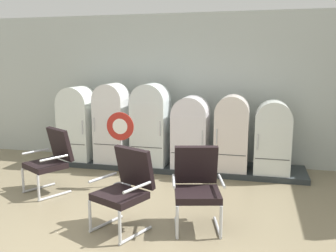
# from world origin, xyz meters

# --- Properties ---
(ground) EXTENTS (12.00, 10.00, 0.05)m
(ground) POSITION_xyz_m (0.00, 0.00, -0.03)
(ground) COLOR #83765A
(back_wall) EXTENTS (11.76, 0.12, 3.17)m
(back_wall) POSITION_xyz_m (0.00, 3.66, 1.60)
(back_wall) COLOR #B8C0B9
(back_wall) RESTS_ON ground
(display_plinth) EXTENTS (5.38, 0.95, 0.10)m
(display_plinth) POSITION_xyz_m (0.00, 3.02, 0.05)
(display_plinth) COLOR #2B3234
(display_plinth) RESTS_ON ground
(refrigerator_0) EXTENTS (0.67, 0.65, 1.55)m
(refrigerator_0) POSITION_xyz_m (-2.00, 2.90, 0.93)
(refrigerator_0) COLOR white
(refrigerator_0) RESTS_ON display_plinth
(refrigerator_1) EXTENTS (0.62, 0.62, 1.63)m
(refrigerator_1) POSITION_xyz_m (-1.21, 2.89, 0.97)
(refrigerator_1) COLOR white
(refrigerator_1) RESTS_ON display_plinth
(refrigerator_2) EXTENTS (0.70, 0.67, 1.64)m
(refrigerator_2) POSITION_xyz_m (-0.38, 2.91, 0.97)
(refrigerator_2) COLOR white
(refrigerator_2) RESTS_ON display_plinth
(refrigerator_3) EXTENTS (0.69, 0.68, 1.41)m
(refrigerator_3) POSITION_xyz_m (0.45, 2.92, 0.84)
(refrigerator_3) COLOR white
(refrigerator_3) RESTS_ON display_plinth
(refrigerator_4) EXTENTS (0.63, 0.64, 1.45)m
(refrigerator_4) POSITION_xyz_m (1.25, 2.90, 0.87)
(refrigerator_4) COLOR silver
(refrigerator_4) RESTS_ON display_plinth
(refrigerator_5) EXTENTS (0.66, 0.67, 1.36)m
(refrigerator_5) POSITION_xyz_m (2.01, 2.91, 0.82)
(refrigerator_5) COLOR silver
(refrigerator_5) RESTS_ON display_plinth
(armchair_left) EXTENTS (0.85, 0.87, 1.07)m
(armchair_left) POSITION_xyz_m (-1.62, 1.22, 0.59)
(armchair_left) COLOR silver
(armchair_left) RESTS_ON ground
(armchair_right) EXTENTS (0.75, 0.80, 1.07)m
(armchair_right) POSITION_xyz_m (0.97, 0.52, 0.59)
(armchair_right) COLOR silver
(armchair_right) RESTS_ON ground
(armchair_center) EXTENTS (0.82, 0.85, 1.07)m
(armchair_center) POSITION_xyz_m (0.08, 0.22, 0.59)
(armchair_center) COLOR silver
(armchair_center) RESTS_ON ground
(sign_stand) EXTENTS (0.49, 0.32, 1.33)m
(sign_stand) POSITION_xyz_m (-0.56, 1.73, 0.66)
(sign_stand) COLOR #2D2D30
(sign_stand) RESTS_ON ground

